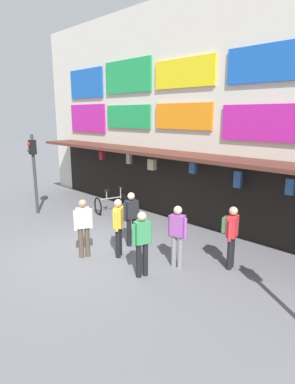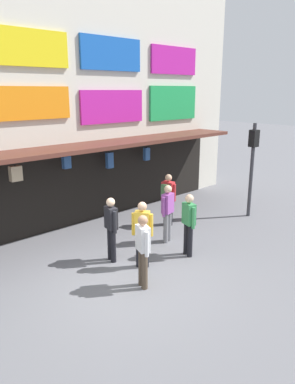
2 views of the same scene
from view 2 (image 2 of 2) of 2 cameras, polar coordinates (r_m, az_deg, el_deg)
ground_plane at (r=8.71m, az=-3.84°, el=-13.65°), size 80.00×80.00×0.00m
shopfront at (r=11.52m, az=-19.34°, el=13.27°), size 18.00×2.60×8.00m
traffic_light_far at (r=12.89m, az=15.91°, el=5.51°), size 0.30×0.34×3.20m
pedestrian_in_white at (r=9.65m, az=6.38°, el=-4.56°), size 0.32×0.51×1.68m
pedestrian_in_blue at (r=8.97m, az=-0.81°, el=-6.03°), size 0.39×0.44×1.68m
pedestrian_in_green at (r=11.79m, az=3.17°, el=-0.58°), size 0.42×0.52×1.68m
pedestrian_in_purple at (r=10.47m, az=3.13°, el=-2.85°), size 0.52×0.30×1.68m
pedestrian_in_yellow at (r=9.33m, az=-5.64°, el=-5.24°), size 0.29×0.52×1.68m
pedestrian_in_black at (r=8.07m, az=-0.71°, el=-8.56°), size 0.33×0.50×1.68m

